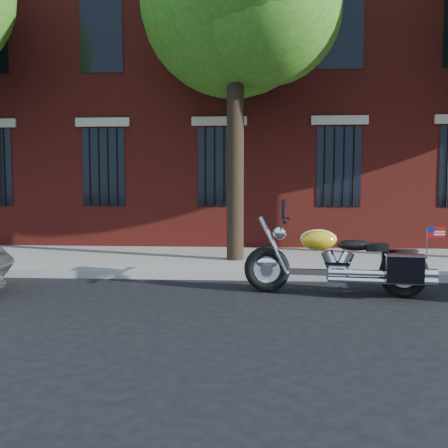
{
  "coord_description": "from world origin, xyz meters",
  "views": [
    {
      "loc": [
        0.97,
        -7.66,
        1.71
      ],
      "look_at": [
        0.4,
        0.8,
        1.07
      ],
      "focal_mm": 40.0,
      "sensor_mm": 36.0,
      "label": 1
    }
  ],
  "objects": [
    {
      "name": "ground",
      "position": [
        0.0,
        0.0,
        0.0
      ],
      "size": [
        120.0,
        120.0,
        0.0
      ],
      "primitive_type": "plane",
      "color": "black",
      "rests_on": "ground"
    },
    {
      "name": "motorcycle",
      "position": [
        2.32,
        0.16,
        0.51
      ],
      "size": [
        2.92,
        1.06,
        1.5
      ],
      "rotation": [
        0.0,
        0.0,
        -0.13
      ],
      "color": "black",
      "rests_on": "ground"
    },
    {
      "name": "building",
      "position": [
        0.0,
        10.06,
        6.0
      ],
      "size": [
        26.0,
        10.08,
        12.0
      ],
      "color": "maroon",
      "rests_on": "ground"
    },
    {
      "name": "sidewalk",
      "position": [
        0.0,
        3.26,
        0.07
      ],
      "size": [
        40.0,
        3.6,
        0.15
      ],
      "primitive_type": "cube",
      "color": "gray",
      "rests_on": "ground"
    },
    {
      "name": "curb",
      "position": [
        0.0,
        1.38,
        0.07
      ],
      "size": [
        40.0,
        0.16,
        0.15
      ],
      "primitive_type": "cube",
      "color": "gray",
      "rests_on": "ground"
    }
  ]
}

